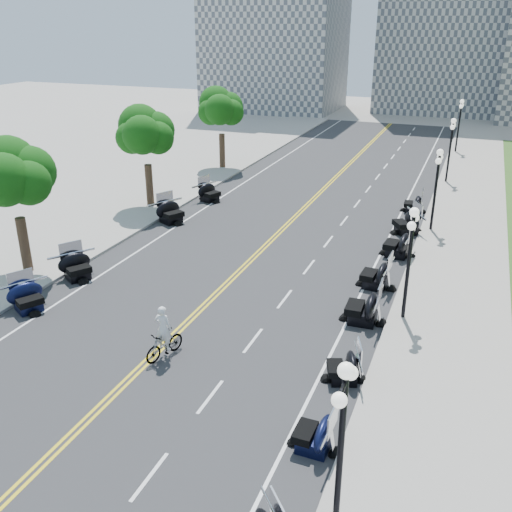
% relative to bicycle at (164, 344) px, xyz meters
% --- Properties ---
extents(ground, '(160.00, 160.00, 0.00)m').
position_rel_bicycle_xyz_m(ground, '(-0.48, 2.35, -0.57)').
color(ground, gray).
extents(road, '(16.00, 90.00, 0.01)m').
position_rel_bicycle_xyz_m(road, '(-0.48, 12.35, -0.56)').
color(road, '#333335').
rests_on(road, ground).
extents(centerline_yellow_a, '(0.12, 90.00, 0.00)m').
position_rel_bicycle_xyz_m(centerline_yellow_a, '(-0.60, 12.35, -0.55)').
color(centerline_yellow_a, yellow).
rests_on(centerline_yellow_a, road).
extents(centerline_yellow_b, '(0.12, 90.00, 0.00)m').
position_rel_bicycle_xyz_m(centerline_yellow_b, '(-0.36, 12.35, -0.55)').
color(centerline_yellow_b, yellow).
rests_on(centerline_yellow_b, road).
extents(edge_line_north, '(0.12, 90.00, 0.00)m').
position_rel_bicycle_xyz_m(edge_line_north, '(5.92, 12.35, -0.55)').
color(edge_line_north, white).
rests_on(edge_line_north, road).
extents(edge_line_south, '(0.12, 90.00, 0.00)m').
position_rel_bicycle_xyz_m(edge_line_south, '(-6.88, 12.35, -0.55)').
color(edge_line_south, white).
rests_on(edge_line_south, road).
extents(lane_dash_4, '(0.12, 2.00, 0.00)m').
position_rel_bicycle_xyz_m(lane_dash_4, '(2.72, -5.65, -0.55)').
color(lane_dash_4, white).
rests_on(lane_dash_4, road).
extents(lane_dash_5, '(0.12, 2.00, 0.00)m').
position_rel_bicycle_xyz_m(lane_dash_5, '(2.72, -1.65, -0.55)').
color(lane_dash_5, white).
rests_on(lane_dash_5, road).
extents(lane_dash_6, '(0.12, 2.00, 0.00)m').
position_rel_bicycle_xyz_m(lane_dash_6, '(2.72, 2.35, -0.55)').
color(lane_dash_6, white).
rests_on(lane_dash_6, road).
extents(lane_dash_7, '(0.12, 2.00, 0.00)m').
position_rel_bicycle_xyz_m(lane_dash_7, '(2.72, 6.35, -0.55)').
color(lane_dash_7, white).
rests_on(lane_dash_7, road).
extents(lane_dash_8, '(0.12, 2.00, 0.00)m').
position_rel_bicycle_xyz_m(lane_dash_8, '(2.72, 10.35, -0.55)').
color(lane_dash_8, white).
rests_on(lane_dash_8, road).
extents(lane_dash_9, '(0.12, 2.00, 0.00)m').
position_rel_bicycle_xyz_m(lane_dash_9, '(2.72, 14.35, -0.55)').
color(lane_dash_9, white).
rests_on(lane_dash_9, road).
extents(lane_dash_10, '(0.12, 2.00, 0.00)m').
position_rel_bicycle_xyz_m(lane_dash_10, '(2.72, 18.35, -0.55)').
color(lane_dash_10, white).
rests_on(lane_dash_10, road).
extents(lane_dash_11, '(0.12, 2.00, 0.00)m').
position_rel_bicycle_xyz_m(lane_dash_11, '(2.72, 22.35, -0.55)').
color(lane_dash_11, white).
rests_on(lane_dash_11, road).
extents(lane_dash_12, '(0.12, 2.00, 0.00)m').
position_rel_bicycle_xyz_m(lane_dash_12, '(2.72, 26.35, -0.55)').
color(lane_dash_12, white).
rests_on(lane_dash_12, road).
extents(lane_dash_13, '(0.12, 2.00, 0.00)m').
position_rel_bicycle_xyz_m(lane_dash_13, '(2.72, 30.35, -0.55)').
color(lane_dash_13, white).
rests_on(lane_dash_13, road).
extents(lane_dash_14, '(0.12, 2.00, 0.00)m').
position_rel_bicycle_xyz_m(lane_dash_14, '(2.72, 34.35, -0.55)').
color(lane_dash_14, white).
rests_on(lane_dash_14, road).
extents(lane_dash_15, '(0.12, 2.00, 0.00)m').
position_rel_bicycle_xyz_m(lane_dash_15, '(2.72, 38.35, -0.55)').
color(lane_dash_15, white).
rests_on(lane_dash_15, road).
extents(lane_dash_16, '(0.12, 2.00, 0.00)m').
position_rel_bicycle_xyz_m(lane_dash_16, '(2.72, 42.35, -0.55)').
color(lane_dash_16, white).
rests_on(lane_dash_16, road).
extents(lane_dash_17, '(0.12, 2.00, 0.00)m').
position_rel_bicycle_xyz_m(lane_dash_17, '(2.72, 46.35, -0.55)').
color(lane_dash_17, white).
rests_on(lane_dash_17, road).
extents(lane_dash_18, '(0.12, 2.00, 0.00)m').
position_rel_bicycle_xyz_m(lane_dash_18, '(2.72, 50.35, -0.55)').
color(lane_dash_18, white).
rests_on(lane_dash_18, road).
extents(lane_dash_19, '(0.12, 2.00, 0.00)m').
position_rel_bicycle_xyz_m(lane_dash_19, '(2.72, 54.35, -0.55)').
color(lane_dash_19, white).
rests_on(lane_dash_19, road).
extents(sidewalk_north, '(5.00, 90.00, 0.15)m').
position_rel_bicycle_xyz_m(sidewalk_north, '(10.02, 12.35, -0.49)').
color(sidewalk_north, '#9E9991').
rests_on(sidewalk_north, ground).
extents(sidewalk_south, '(5.00, 90.00, 0.15)m').
position_rel_bicycle_xyz_m(sidewalk_south, '(-10.98, 12.35, -0.49)').
color(sidewalk_south, '#9E9991').
rests_on(sidewalk_south, ground).
extents(distant_block_a, '(18.00, 14.00, 26.00)m').
position_rel_bicycle_xyz_m(distant_block_a, '(-18.48, 64.35, 12.43)').
color(distant_block_a, gray).
rests_on(distant_block_a, ground).
extents(street_lamp_1, '(0.50, 1.20, 4.90)m').
position_rel_bicycle_xyz_m(street_lamp_1, '(8.12, -5.65, 2.03)').
color(street_lamp_1, black).
rests_on(street_lamp_1, sidewalk_north).
extents(street_lamp_2, '(0.50, 1.20, 4.90)m').
position_rel_bicycle_xyz_m(street_lamp_2, '(8.12, 6.35, 2.03)').
color(street_lamp_2, black).
rests_on(street_lamp_2, sidewalk_north).
extents(street_lamp_3, '(0.50, 1.20, 4.90)m').
position_rel_bicycle_xyz_m(street_lamp_3, '(8.12, 18.35, 2.03)').
color(street_lamp_3, black).
rests_on(street_lamp_3, sidewalk_north).
extents(street_lamp_4, '(0.50, 1.20, 4.90)m').
position_rel_bicycle_xyz_m(street_lamp_4, '(8.12, 30.35, 2.03)').
color(street_lamp_4, black).
rests_on(street_lamp_4, sidewalk_north).
extents(street_lamp_5, '(0.50, 1.20, 4.90)m').
position_rel_bicycle_xyz_m(street_lamp_5, '(8.12, 42.35, 2.03)').
color(street_lamp_5, black).
rests_on(street_lamp_5, sidewalk_north).
extents(tree_2, '(4.80, 4.80, 9.20)m').
position_rel_bicycle_xyz_m(tree_2, '(-10.48, 4.35, 4.18)').
color(tree_2, '#235619').
rests_on(tree_2, sidewalk_south).
extents(tree_3, '(4.80, 4.80, 9.20)m').
position_rel_bicycle_xyz_m(tree_3, '(-10.48, 16.35, 4.18)').
color(tree_3, '#235619').
rests_on(tree_3, sidewalk_south).
extents(tree_4, '(4.80, 4.80, 9.20)m').
position_rel_bicycle_xyz_m(tree_4, '(-10.48, 28.35, 4.18)').
color(tree_4, '#235619').
rests_on(tree_4, sidewalk_south).
extents(motorcycle_n_4, '(1.90, 1.90, 1.30)m').
position_rel_bicycle_xyz_m(motorcycle_n_4, '(6.76, -2.83, 0.09)').
color(motorcycle_n_4, black).
rests_on(motorcycle_n_4, road).
extents(motorcycle_n_5, '(2.31, 2.31, 1.27)m').
position_rel_bicycle_xyz_m(motorcycle_n_5, '(6.76, 0.97, 0.07)').
color(motorcycle_n_5, black).
rests_on(motorcycle_n_5, road).
extents(motorcycle_n_6, '(2.30, 2.30, 1.57)m').
position_rel_bicycle_xyz_m(motorcycle_n_6, '(6.52, 5.51, 0.22)').
color(motorcycle_n_6, black).
rests_on(motorcycle_n_6, road).
extents(motorcycle_n_7, '(2.22, 2.22, 1.48)m').
position_rel_bicycle_xyz_m(motorcycle_n_7, '(6.39, 9.17, 0.17)').
color(motorcycle_n_7, black).
rests_on(motorcycle_n_7, road).
extents(motorcycle_n_8, '(2.38, 2.38, 1.54)m').
position_rel_bicycle_xyz_m(motorcycle_n_8, '(6.79, 13.56, 0.21)').
color(motorcycle_n_8, black).
rests_on(motorcycle_n_8, road).
extents(motorcycle_n_9, '(3.02, 3.02, 1.53)m').
position_rel_bicycle_xyz_m(motorcycle_n_9, '(6.74, 17.44, 0.20)').
color(motorcycle_n_9, black).
rests_on(motorcycle_n_9, road).
extents(motorcycle_n_10, '(1.99, 1.99, 1.31)m').
position_rel_bicycle_xyz_m(motorcycle_n_10, '(6.60, 21.88, 0.09)').
color(motorcycle_n_10, black).
rests_on(motorcycle_n_10, road).
extents(motorcycle_s_5, '(2.75, 2.75, 1.41)m').
position_rel_bicycle_xyz_m(motorcycle_s_5, '(-7.60, 1.13, 0.14)').
color(motorcycle_s_5, black).
rests_on(motorcycle_s_5, road).
extents(motorcycle_s_6, '(2.87, 2.87, 1.46)m').
position_rel_bicycle_xyz_m(motorcycle_s_6, '(-7.70, 4.72, 0.16)').
color(motorcycle_s_6, black).
rests_on(motorcycle_s_6, road).
extents(motorcycle_s_8, '(2.97, 2.97, 1.54)m').
position_rel_bicycle_xyz_m(motorcycle_s_8, '(-7.55, 13.99, 0.21)').
color(motorcycle_s_8, black).
rests_on(motorcycle_s_8, road).
extents(motorcycle_s_9, '(2.63, 2.63, 1.41)m').
position_rel_bicycle_xyz_m(motorcycle_s_9, '(-7.28, 19.12, 0.14)').
color(motorcycle_s_9, black).
rests_on(motorcycle_s_9, road).
extents(bicycle, '(1.05, 1.96, 1.13)m').
position_rel_bicycle_xyz_m(bicycle, '(0.00, 0.00, 0.00)').
color(bicycle, '#A51414').
rests_on(bicycle, road).
extents(cyclist_rider, '(0.67, 0.44, 1.85)m').
position_rel_bicycle_xyz_m(cyclist_rider, '(0.00, 0.00, 1.49)').
color(cyclist_rider, silver).
rests_on(cyclist_rider, bicycle).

